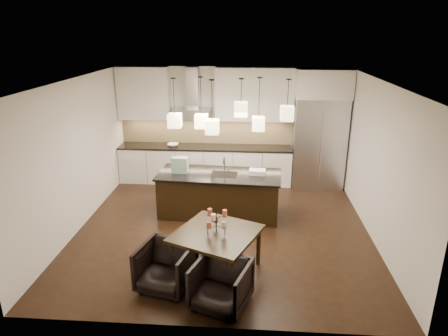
# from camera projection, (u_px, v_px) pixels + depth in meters

# --- Properties ---
(floor) EXTENTS (5.50, 5.50, 0.02)m
(floor) POSITION_uv_depth(u_px,v_px,m) (223.00, 228.00, 7.74)
(floor) COLOR black
(floor) RESTS_ON ground
(ceiling) EXTENTS (5.50, 5.50, 0.02)m
(ceiling) POSITION_uv_depth(u_px,v_px,m) (223.00, 80.00, 6.81)
(ceiling) COLOR white
(ceiling) RESTS_ON wall_back
(wall_back) EXTENTS (5.50, 0.02, 2.80)m
(wall_back) POSITION_uv_depth(u_px,v_px,m) (231.00, 124.00, 9.88)
(wall_back) COLOR silver
(wall_back) RESTS_ON ground
(wall_front) EXTENTS (5.50, 0.02, 2.80)m
(wall_front) POSITION_uv_depth(u_px,v_px,m) (206.00, 231.00, 4.68)
(wall_front) COLOR silver
(wall_front) RESTS_ON ground
(wall_left) EXTENTS (0.02, 5.50, 2.80)m
(wall_left) POSITION_uv_depth(u_px,v_px,m) (76.00, 155.00, 7.46)
(wall_left) COLOR silver
(wall_left) RESTS_ON ground
(wall_right) EXTENTS (0.02, 5.50, 2.80)m
(wall_right) POSITION_uv_depth(u_px,v_px,m) (378.00, 162.00, 7.09)
(wall_right) COLOR silver
(wall_right) RESTS_ON ground
(refrigerator) EXTENTS (1.20, 0.72, 2.15)m
(refrigerator) POSITION_uv_depth(u_px,v_px,m) (318.00, 143.00, 9.49)
(refrigerator) COLOR #B7B7BA
(refrigerator) RESTS_ON floor
(fridge_panel) EXTENTS (1.26, 0.72, 0.65)m
(fridge_panel) POSITION_uv_depth(u_px,v_px,m) (323.00, 83.00, 9.02)
(fridge_panel) COLOR silver
(fridge_panel) RESTS_ON refrigerator
(lower_cabinets) EXTENTS (4.21, 0.62, 0.88)m
(lower_cabinets) POSITION_uv_depth(u_px,v_px,m) (205.00, 165.00, 9.93)
(lower_cabinets) COLOR silver
(lower_cabinets) RESTS_ON floor
(countertop) EXTENTS (4.21, 0.66, 0.04)m
(countertop) POSITION_uv_depth(u_px,v_px,m) (205.00, 147.00, 9.77)
(countertop) COLOR black
(countertop) RESTS_ON lower_cabinets
(backsplash) EXTENTS (4.21, 0.02, 0.63)m
(backsplash) POSITION_uv_depth(u_px,v_px,m) (206.00, 131.00, 9.94)
(backsplash) COLOR tan
(backsplash) RESTS_ON countertop
(upper_cab_left) EXTENTS (1.25, 0.35, 1.25)m
(upper_cab_left) POSITION_uv_depth(u_px,v_px,m) (144.00, 93.00, 9.58)
(upper_cab_left) COLOR silver
(upper_cab_left) RESTS_ON wall_back
(upper_cab_right) EXTENTS (1.85, 0.35, 1.25)m
(upper_cab_right) POSITION_uv_depth(u_px,v_px,m) (254.00, 94.00, 9.40)
(upper_cab_right) COLOR silver
(upper_cab_right) RESTS_ON wall_back
(hood_canopy) EXTENTS (0.90, 0.52, 0.24)m
(hood_canopy) POSITION_uv_depth(u_px,v_px,m) (192.00, 113.00, 9.57)
(hood_canopy) COLOR #B7B7BA
(hood_canopy) RESTS_ON wall_back
(hood_chimney) EXTENTS (0.30, 0.28, 0.96)m
(hood_chimney) POSITION_uv_depth(u_px,v_px,m) (192.00, 88.00, 9.47)
(hood_chimney) COLOR #B7B7BA
(hood_chimney) RESTS_ON hood_canopy
(fruit_bowl) EXTENTS (0.26, 0.26, 0.06)m
(fruit_bowl) POSITION_uv_depth(u_px,v_px,m) (173.00, 145.00, 9.76)
(fruit_bowl) COLOR silver
(fruit_bowl) RESTS_ON countertop
(island_body) EXTENTS (2.45, 1.11, 0.84)m
(island_body) POSITION_uv_depth(u_px,v_px,m) (219.00, 195.00, 8.18)
(island_body) COLOR black
(island_body) RESTS_ON floor
(island_top) EXTENTS (2.53, 1.20, 0.04)m
(island_top) POSITION_uv_depth(u_px,v_px,m) (219.00, 175.00, 8.04)
(island_top) COLOR black
(island_top) RESTS_ON island_body
(faucet) EXTENTS (0.11, 0.24, 0.36)m
(faucet) POSITION_uv_depth(u_px,v_px,m) (225.00, 164.00, 8.05)
(faucet) COLOR silver
(faucet) RESTS_ON island_top
(tote_bag) EXTENTS (0.34, 0.19, 0.33)m
(tote_bag) POSITION_uv_depth(u_px,v_px,m) (180.00, 165.00, 8.05)
(tote_bag) COLOR #215F47
(tote_bag) RESTS_ON island_top
(food_container) EXTENTS (0.34, 0.25, 0.10)m
(food_container) POSITION_uv_depth(u_px,v_px,m) (257.00, 172.00, 8.00)
(food_container) COLOR silver
(food_container) RESTS_ON island_top
(dining_table) EXTENTS (1.53, 1.53, 0.70)m
(dining_table) POSITION_uv_depth(u_px,v_px,m) (216.00, 252.00, 6.22)
(dining_table) COLOR black
(dining_table) RESTS_ON floor
(candelabra) EXTENTS (0.44, 0.44, 0.41)m
(candelabra) POSITION_uv_depth(u_px,v_px,m) (216.00, 220.00, 6.04)
(candelabra) COLOR black
(candelabra) RESTS_ON dining_table
(candle_a) EXTENTS (0.09, 0.09, 0.09)m
(candle_a) POSITION_uv_depth(u_px,v_px,m) (224.00, 224.00, 5.99)
(candle_a) COLOR beige
(candle_a) RESTS_ON candelabra
(candle_b) EXTENTS (0.09, 0.09, 0.09)m
(candle_b) POSITION_uv_depth(u_px,v_px,m) (216.00, 219.00, 6.17)
(candle_b) COLOR #D15B3B
(candle_b) RESTS_ON candelabra
(candle_c) EXTENTS (0.09, 0.09, 0.09)m
(candle_c) POSITION_uv_depth(u_px,v_px,m) (209.00, 225.00, 5.98)
(candle_c) COLOR #B04F39
(candle_c) RESTS_ON candelabra
(candle_d) EXTENTS (0.09, 0.09, 0.09)m
(candle_d) POSITION_uv_depth(u_px,v_px,m) (225.00, 213.00, 6.03)
(candle_d) COLOR #D15B3B
(candle_d) RESTS_ON candelabra
(candle_e) EXTENTS (0.09, 0.09, 0.09)m
(candle_e) POSITION_uv_depth(u_px,v_px,m) (210.00, 212.00, 6.07)
(candle_e) COLOR #B04F39
(candle_e) RESTS_ON candelabra
(candle_f) EXTENTS (0.09, 0.09, 0.09)m
(candle_f) POSITION_uv_depth(u_px,v_px,m) (213.00, 217.00, 5.89)
(candle_f) COLOR beige
(candle_f) RESTS_ON candelabra
(armchair_left) EXTENTS (0.91, 0.92, 0.70)m
(armchair_left) POSITION_uv_depth(u_px,v_px,m) (166.00, 267.00, 5.84)
(armchair_left) COLOR black
(armchair_left) RESTS_ON floor
(armchair_right) EXTENTS (0.92, 0.93, 0.67)m
(armchair_right) POSITION_uv_depth(u_px,v_px,m) (221.00, 285.00, 5.45)
(armchair_right) COLOR black
(armchair_right) RESTS_ON floor
(pendant_a) EXTENTS (0.24, 0.24, 0.26)m
(pendant_a) POSITION_uv_depth(u_px,v_px,m) (175.00, 121.00, 7.52)
(pendant_a) COLOR #FFE9B2
(pendant_a) RESTS_ON ceiling
(pendant_b) EXTENTS (0.24, 0.24, 0.26)m
(pendant_b) POSITION_uv_depth(u_px,v_px,m) (201.00, 121.00, 7.73)
(pendant_b) COLOR #FFE9B2
(pendant_b) RESTS_ON ceiling
(pendant_c) EXTENTS (0.24, 0.24, 0.26)m
(pendant_c) POSITION_uv_depth(u_px,v_px,m) (241.00, 109.00, 7.38)
(pendant_c) COLOR #FFE9B2
(pendant_c) RESTS_ON ceiling
(pendant_d) EXTENTS (0.24, 0.24, 0.26)m
(pendant_d) POSITION_uv_depth(u_px,v_px,m) (258.00, 124.00, 7.65)
(pendant_d) COLOR #FFE9B2
(pendant_d) RESTS_ON ceiling
(pendant_e) EXTENTS (0.24, 0.24, 0.26)m
(pendant_e) POSITION_uv_depth(u_px,v_px,m) (287.00, 113.00, 7.31)
(pendant_e) COLOR #FFE9B2
(pendant_e) RESTS_ON ceiling
(pendant_f) EXTENTS (0.24, 0.24, 0.26)m
(pendant_f) POSITION_uv_depth(u_px,v_px,m) (212.00, 127.00, 7.31)
(pendant_f) COLOR #FFE9B2
(pendant_f) RESTS_ON ceiling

